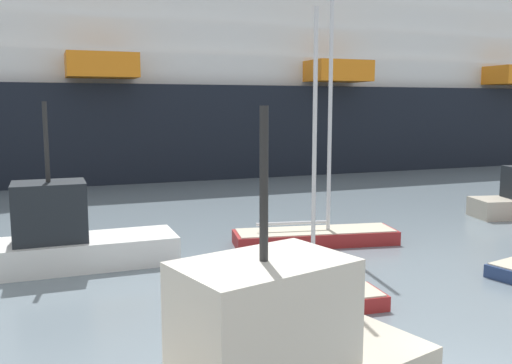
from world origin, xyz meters
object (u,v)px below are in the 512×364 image
(sailboat_6, at_px, (299,299))
(fishing_boat_0, at_px, (59,240))
(sailboat_5, at_px, (316,232))
(cruise_ship, at_px, (287,78))

(sailboat_6, distance_m, fishing_boat_0, 8.88)
(sailboat_5, bearing_deg, fishing_boat_0, -170.47)
(sailboat_6, height_order, cruise_ship, cruise_ship)
(fishing_boat_0, bearing_deg, sailboat_5, 179.22)
(fishing_boat_0, bearing_deg, sailboat_6, 131.93)
(sailboat_5, height_order, cruise_ship, cruise_ship)
(sailboat_6, xyz_separation_m, fishing_boat_0, (-6.23, 6.30, 0.62))
(sailboat_5, relative_size, cruise_ship, 0.08)
(sailboat_5, xyz_separation_m, sailboat_6, (-3.45, -6.63, -0.12))
(sailboat_5, distance_m, sailboat_6, 7.47)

